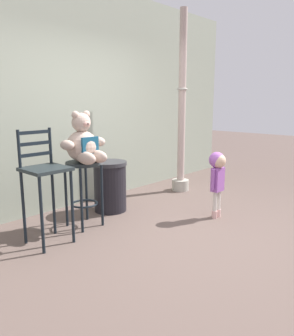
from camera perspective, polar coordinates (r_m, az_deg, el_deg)
The scene contains 8 objects.
ground_plane at distance 3.86m, azimuth 5.98°, elevation -11.60°, with size 24.00×24.00×0.00m, color brown.
building_wall at distance 5.04m, azimuth -13.07°, elevation 11.77°, with size 7.31×0.30×3.12m, color #949D8A.
bar_stool_with_teddy at distance 4.08m, azimuth -10.73°, elevation -2.06°, with size 0.40×0.40×0.80m.
teddy_bear at distance 3.98m, azimuth -10.70°, elevation 4.05°, with size 0.57×0.51×0.59m.
child_walking at distance 4.38m, azimuth 11.86°, elevation -0.41°, with size 0.27×0.22×0.86m.
trash_bin at distance 4.65m, azimuth -6.28°, elevation -3.06°, with size 0.47×0.47×0.69m.
lamppost at distance 5.59m, azimuth 5.89°, elevation 7.81°, with size 0.28×0.28×2.91m.
bar_chair_empty at distance 3.66m, azimuth -16.96°, elevation -1.40°, with size 0.42×0.42×1.22m.
Camera 1 is at (-2.88, -2.09, 1.51)m, focal length 35.95 mm.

